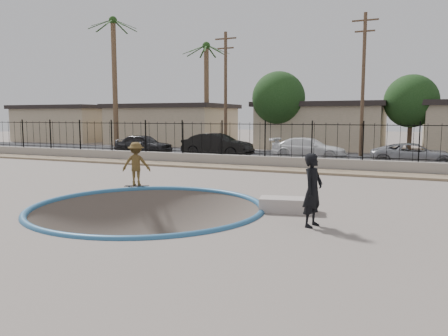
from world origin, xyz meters
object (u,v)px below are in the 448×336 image
Objects in this scene: videographer at (313,190)px; car_a at (144,144)px; skater at (136,166)px; concrete_ledge at (288,205)px; skateboard at (137,186)px; car_d at (415,155)px; car_b at (217,145)px; car_c at (309,149)px.

videographer is 0.44× the size of car_a.
concrete_ledge is at bearing 140.96° from skater.
skater is 0.76m from skateboard.
skateboard is (-0.00, 0.00, -0.76)m from skater.
skateboard is 0.21× the size of car_d.
skateboard is 6.69m from concrete_ledge.
skater is 12.71m from car_b.
car_a is (-15.32, 15.57, -0.16)m from videographer.
car_c is at bearing 72.01° from car_d.
car_a is 11.68m from car_c.
car_c is (3.76, 13.05, -0.11)m from skater.
car_c is at bearing 100.17° from concrete_ledge.
car_a is at bearing 94.89° from car_c.
skateboard is at bearing -49.65° from skater.
car_c is at bearing -129.16° from skater.
car_a is at bearing -80.45° from skater.
car_c is (3.76, 13.05, 0.65)m from skateboard.
car_b is at bearing 45.77° from videographer.
car_c is at bearing -82.12° from car_b.
car_b is at bearing 96.53° from car_c.
skateboard is at bearing 165.32° from car_c.
concrete_ledge reaches higher than skateboard.
skater is at bearing 136.33° from car_d.
skateboard is at bearing -148.57° from car_a.
car_b is (-8.66, 14.35, 0.61)m from concrete_ledge.
concrete_ledge is 20.16m from car_a.
concrete_ledge is 15.13m from car_c.
car_a is 0.88× the size of car_b.
videographer reaches higher than concrete_ledge.
skateboard is at bearing 136.33° from car_d.
car_d is at bearing 75.80° from concrete_ledge.
videographer is at bearing -54.60° from concrete_ledge.
car_b is (5.67, 0.17, 0.07)m from car_a.
skater is 0.36× the size of car_d.
car_b is 1.01× the size of car_c.
skateboard is at bearing 80.75° from videographer.
car_c reaches higher than skateboard.
concrete_ledge is (-0.99, 1.39, -0.71)m from videographer.
car_a reaches higher than car_c.
concrete_ledge is at bearing 162.67° from car_d.
skater is at bearing 164.05° from concrete_ledge.
concrete_ledge is at bearing -135.90° from car_a.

